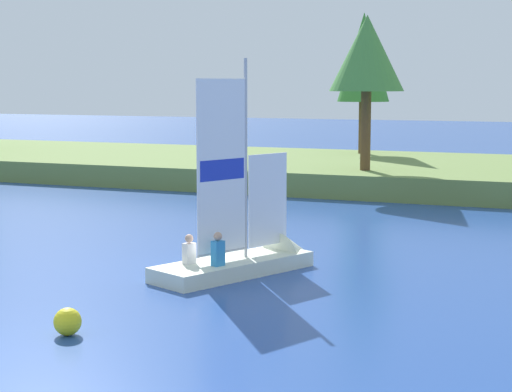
{
  "coord_description": "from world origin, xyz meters",
  "views": [
    {
      "loc": [
        11.57,
        -9.87,
        4.59
      ],
      "look_at": [
        1.61,
        14.22,
        1.2
      ],
      "focal_mm": 60.38,
      "sensor_mm": 36.0,
      "label": 1
    }
  ],
  "objects_px": {
    "shoreline_tree_centre": "(364,58)",
    "shoreline_tree_midright": "(367,55)",
    "channel_buoy": "(68,322)",
    "sailboat": "(258,255)"
  },
  "relations": [
    {
      "from": "shoreline_tree_midright",
      "to": "channel_buoy",
      "type": "xyz_separation_m",
      "value": [
        0.46,
        -22.24,
        -5.56
      ]
    },
    {
      "from": "shoreline_tree_midright",
      "to": "sailboat",
      "type": "xyz_separation_m",
      "value": [
        1.52,
        -15.62,
        -5.45
      ]
    },
    {
      "from": "shoreline_tree_centre",
      "to": "shoreline_tree_midright",
      "type": "height_order",
      "value": "shoreline_tree_centre"
    },
    {
      "from": "shoreline_tree_midright",
      "to": "sailboat",
      "type": "distance_m",
      "value": 16.61
    },
    {
      "from": "shoreline_tree_centre",
      "to": "channel_buoy",
      "type": "relative_size",
      "value": 14.07
    },
    {
      "from": "shoreline_tree_midright",
      "to": "channel_buoy",
      "type": "bearing_deg",
      "value": -88.81
    },
    {
      "from": "channel_buoy",
      "to": "shoreline_tree_midright",
      "type": "bearing_deg",
      "value": 91.19
    },
    {
      "from": "sailboat",
      "to": "shoreline_tree_centre",
      "type": "bearing_deg",
      "value": 32.85
    },
    {
      "from": "shoreline_tree_midright",
      "to": "sailboat",
      "type": "height_order",
      "value": "shoreline_tree_midright"
    },
    {
      "from": "shoreline_tree_centre",
      "to": "channel_buoy",
      "type": "height_order",
      "value": "shoreline_tree_centre"
    }
  ]
}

